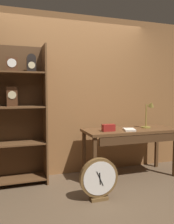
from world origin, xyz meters
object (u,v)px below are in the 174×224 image
object	(u,v)px
workbench	(130,135)
toolbox_small	(108,128)
bookshelf	(0,113)
round_clock_large	(99,179)
desk_lamp	(149,113)
open_repair_manual	(129,130)

from	to	relation	value
workbench	toolbox_small	size ratio (longest dim) A/B	7.64
bookshelf	round_clock_large	size ratio (longest dim) A/B	3.79
toolbox_small	bookshelf	bearing A→B (deg)	168.25
bookshelf	workbench	distance (m)	2.00
desk_lamp	toolbox_small	world-z (taller)	desk_lamp
desk_lamp	round_clock_large	world-z (taller)	desk_lamp
bookshelf	toolbox_small	world-z (taller)	bookshelf
toolbox_small	open_repair_manual	world-z (taller)	toolbox_small
bookshelf	open_repair_manual	xyz separation A→B (m)	(1.88, -0.36, -0.28)
workbench	open_repair_manual	distance (m)	0.14
bookshelf	toolbox_small	size ratio (longest dim) A/B	10.52
bookshelf	open_repair_manual	distance (m)	1.93
workbench	open_repair_manual	bearing A→B (deg)	-129.78
workbench	desk_lamp	size ratio (longest dim) A/B	3.26
workbench	toolbox_small	world-z (taller)	toolbox_small
desk_lamp	round_clock_large	size ratio (longest dim) A/B	0.84
toolbox_small	round_clock_large	distance (m)	0.86
desk_lamp	round_clock_large	xyz separation A→B (m)	(-1.13, -0.64, -0.73)
workbench	round_clock_large	distance (m)	1.06
bookshelf	toolbox_small	distance (m)	1.60
open_repair_manual	workbench	bearing A→B (deg)	66.79
workbench	open_repair_manual	xyz separation A→B (m)	(-0.07, -0.08, 0.10)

